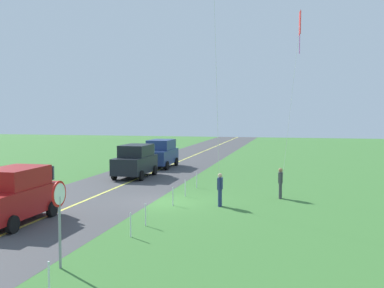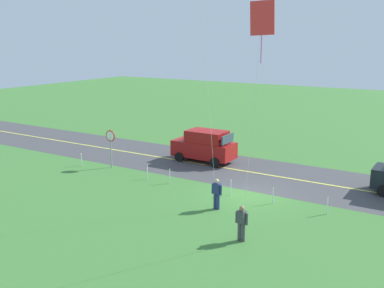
% 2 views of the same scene
% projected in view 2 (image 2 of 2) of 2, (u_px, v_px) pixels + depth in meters
% --- Properties ---
extents(ground_plane, '(120.00, 120.00, 0.10)m').
position_uv_depth(ground_plane, '(249.00, 195.00, 25.29)').
color(ground_plane, '#3D7533').
extents(asphalt_road, '(120.00, 7.00, 0.00)m').
position_uv_depth(asphalt_road, '(275.00, 176.00, 28.60)').
color(asphalt_road, '#424244').
rests_on(asphalt_road, ground).
extents(road_centre_stripe, '(120.00, 0.16, 0.00)m').
position_uv_depth(road_centre_stripe, '(275.00, 176.00, 28.60)').
color(road_centre_stripe, '#E5E04C').
rests_on(road_centre_stripe, asphalt_road).
extents(car_suv_foreground, '(4.40, 2.12, 2.24)m').
position_uv_depth(car_suv_foreground, '(205.00, 146.00, 31.78)').
color(car_suv_foreground, maroon).
rests_on(car_suv_foreground, ground).
extents(stop_sign, '(0.76, 0.08, 2.56)m').
position_uv_depth(stop_sign, '(111.00, 141.00, 30.15)').
color(stop_sign, gray).
rests_on(stop_sign, ground).
extents(person_adult_near, '(0.58, 0.22, 1.60)m').
position_uv_depth(person_adult_near, '(217.00, 193.00, 22.87)').
color(person_adult_near, navy).
rests_on(person_adult_near, ground).
extents(person_adult_companion, '(0.58, 0.22, 1.60)m').
position_uv_depth(person_adult_companion, '(242.00, 222.00, 19.22)').
color(person_adult_companion, '#3F3F47').
rests_on(person_adult_companion, ground).
extents(kite_blue_mid, '(1.48, 0.92, 9.81)m').
position_uv_depth(kite_blue_mid, '(262.00, 23.00, 16.17)').
color(kite_blue_mid, silver).
rests_on(kite_blue_mid, ground).
extents(fence_post_0, '(0.05, 0.05, 0.90)m').
position_uv_depth(fence_post_0, '(327.00, 206.00, 22.28)').
color(fence_post_0, silver).
rests_on(fence_post_0, ground).
extents(fence_post_1, '(0.05, 0.05, 0.90)m').
position_uv_depth(fence_post_1, '(273.00, 195.00, 23.73)').
color(fence_post_1, silver).
rests_on(fence_post_1, ground).
extents(fence_post_2, '(0.05, 0.05, 0.90)m').
position_uv_depth(fence_post_2, '(231.00, 187.00, 25.00)').
color(fence_post_2, silver).
rests_on(fence_post_2, ground).
extents(fence_post_3, '(0.05, 0.05, 0.90)m').
position_uv_depth(fence_post_3, '(170.00, 176.00, 27.08)').
color(fence_post_3, silver).
rests_on(fence_post_3, ground).
extents(fence_post_4, '(0.05, 0.05, 0.90)m').
position_uv_depth(fence_post_4, '(147.00, 172.00, 27.94)').
color(fence_post_4, silver).
rests_on(fence_post_4, ground).
extents(fence_post_5, '(0.05, 0.05, 0.90)m').
position_uv_depth(fence_post_5, '(81.00, 160.00, 30.81)').
color(fence_post_5, silver).
rests_on(fence_post_5, ground).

